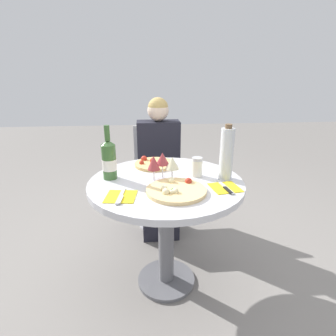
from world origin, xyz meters
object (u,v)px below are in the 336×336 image
(seated_diner, at_px, (159,175))
(wine_bottle, at_px, (109,160))
(dining_table, at_px, (166,202))
(pizza_large, at_px, (176,190))
(chair_behind_diner, at_px, (158,178))
(tall_carafe, at_px, (227,154))

(seated_diner, relative_size, wine_bottle, 3.62)
(dining_table, relative_size, wine_bottle, 2.84)
(pizza_large, bearing_deg, wine_bottle, 147.53)
(seated_diner, distance_m, pizza_large, 0.88)
(dining_table, bearing_deg, seated_diner, 90.19)
(chair_behind_diner, height_order, tall_carafe, tall_carafe)
(pizza_large, relative_size, tall_carafe, 0.97)
(wine_bottle, bearing_deg, seated_diner, 62.04)
(seated_diner, xyz_separation_m, wine_bottle, (-0.33, -0.61, 0.34))
(seated_diner, distance_m, tall_carafe, 0.86)
(wine_bottle, bearing_deg, pizza_large, -32.47)
(seated_diner, bearing_deg, tall_carafe, 117.13)
(pizza_large, relative_size, wine_bottle, 1.00)
(wine_bottle, distance_m, tall_carafe, 0.68)
(seated_diner, bearing_deg, pizza_large, 92.69)
(wine_bottle, bearing_deg, dining_table, -10.77)
(pizza_large, xyz_separation_m, wine_bottle, (-0.37, 0.23, 0.10))
(dining_table, relative_size, chair_behind_diner, 1.02)
(chair_behind_diner, bearing_deg, pizza_large, 92.30)
(seated_diner, relative_size, tall_carafe, 3.54)
(seated_diner, bearing_deg, wine_bottle, 62.04)
(dining_table, distance_m, seated_diner, 0.68)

